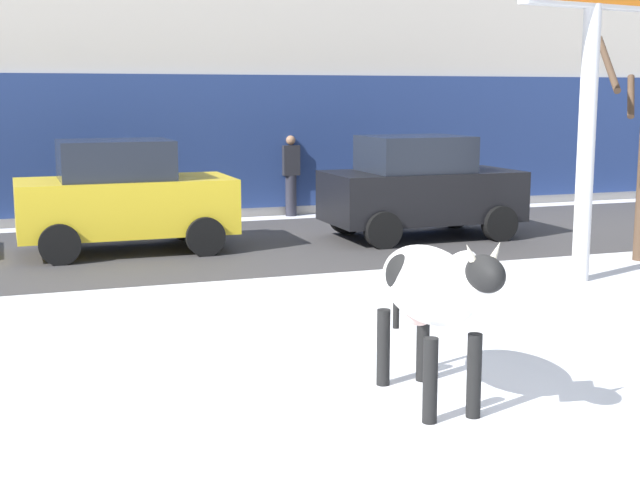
% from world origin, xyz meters
% --- Properties ---
extents(ground_plane, '(120.00, 120.00, 0.00)m').
position_xyz_m(ground_plane, '(0.00, 0.00, 0.00)').
color(ground_plane, white).
extents(road_strip, '(60.00, 5.60, 0.01)m').
position_xyz_m(road_strip, '(0.00, 8.76, 0.00)').
color(road_strip, '#423F3F').
rests_on(road_strip, ground).
extents(cow_holstein, '(0.63, 1.90, 1.54)m').
position_xyz_m(cow_holstein, '(0.50, 0.51, 1.00)').
color(cow_holstein, silver).
rests_on(cow_holstein, ground).
extents(car_yellow_hatchback, '(3.51, 1.94, 1.86)m').
position_xyz_m(car_yellow_hatchback, '(-0.99, 8.80, 0.93)').
color(car_yellow_hatchback, gold).
rests_on(car_yellow_hatchback, ground).
extents(car_black_hatchback, '(3.51, 1.94, 1.86)m').
position_xyz_m(car_black_hatchback, '(4.28, 8.48, 0.93)').
color(car_black_hatchback, black).
rests_on(car_black_hatchback, ground).
extents(pedestrian_by_cars, '(0.36, 0.24, 1.73)m').
position_xyz_m(pedestrian_by_cars, '(-0.47, 12.06, 0.88)').
color(pedestrian_by_cars, '#282833').
rests_on(pedestrian_by_cars, ground).
extents(pedestrian_far_left, '(0.36, 0.24, 1.73)m').
position_xyz_m(pedestrian_far_left, '(2.95, 12.06, 0.88)').
color(pedestrian_far_left, '#282833').
rests_on(pedestrian_far_left, ground).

